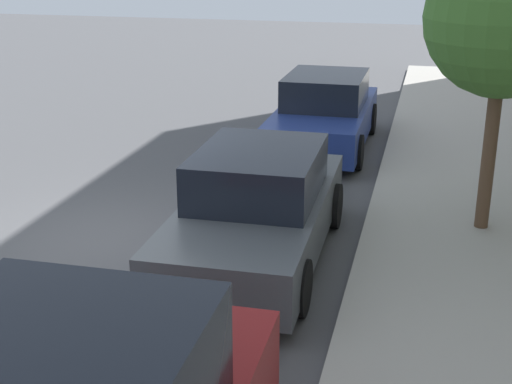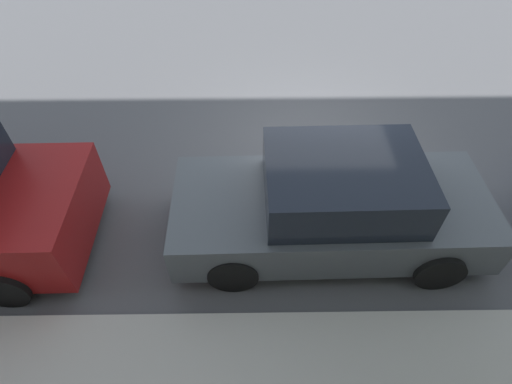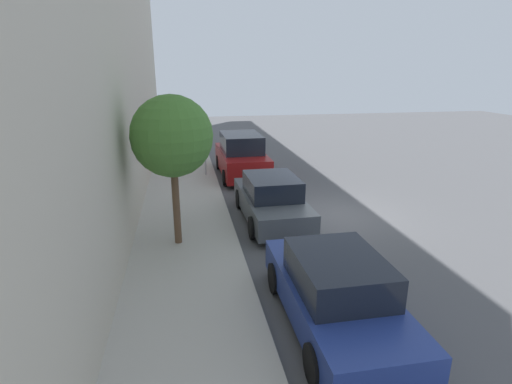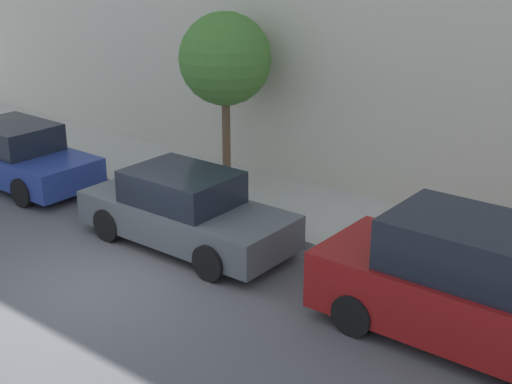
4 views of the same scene
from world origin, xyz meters
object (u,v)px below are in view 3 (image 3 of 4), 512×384
Objects in this scene: parked_suv_nearest at (241,156)px; street_tree at (172,137)px; parked_sedan_second at (271,200)px; parked_sedan_third at (335,293)px; parking_meter_near at (205,156)px.

street_tree is (2.93, 7.46, 2.23)m from parked_suv_nearest.
street_tree is at bearing 27.13° from parked_sedan_second.
parked_sedan_third is (0.02, 5.79, 0.00)m from parked_sedan_second.
parking_meter_near is (1.68, 0.07, 0.09)m from parked_suv_nearest.
parked_suv_nearest is at bearing -88.90° from parked_sedan_second.
parked_suv_nearest is 1.07× the size of parked_sedan_second.
parked_sedan_third is 11.76m from parking_meter_near.
parked_suv_nearest is at bearing -89.56° from parked_sedan_third.
parked_sedan_third is 3.20× the size of parking_meter_near.
street_tree reaches higher than parking_meter_near.
parked_sedan_second is 6.11m from parking_meter_near.
parked_sedan_second is at bearing -152.87° from street_tree.
parked_suv_nearest reaches higher than parking_meter_near.
street_tree reaches higher than parked_suv_nearest.
street_tree is at bearing 80.44° from parking_meter_near.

